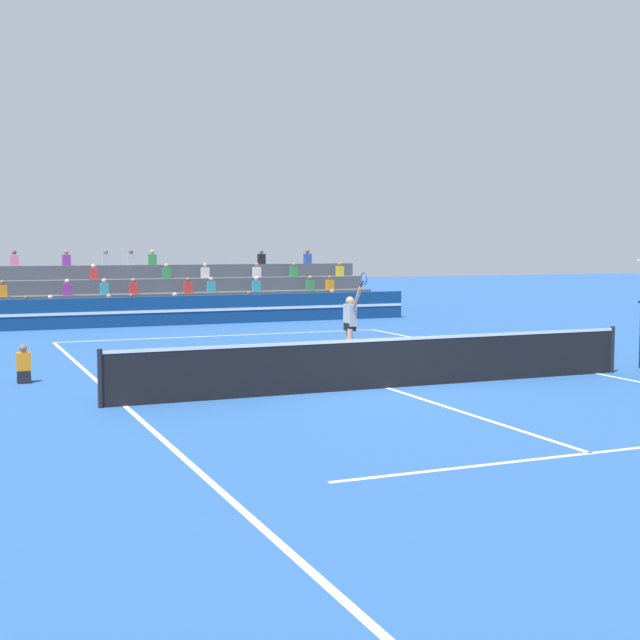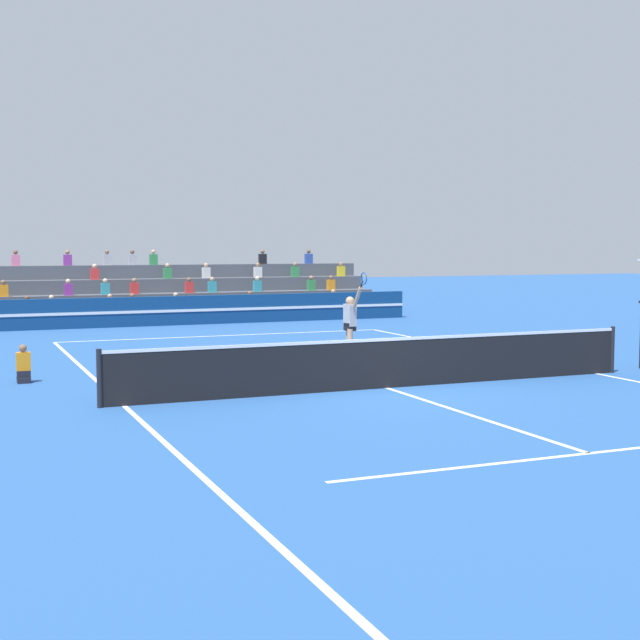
{
  "view_description": "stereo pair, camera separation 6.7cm",
  "coord_description": "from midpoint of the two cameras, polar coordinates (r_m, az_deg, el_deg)",
  "views": [
    {
      "loc": [
        -8.51,
        -16.58,
        2.99
      ],
      "look_at": [
        0.27,
        4.32,
        1.1
      ],
      "focal_mm": 50.0,
      "sensor_mm": 36.0,
      "label": 1
    },
    {
      "loc": [
        -8.45,
        -16.6,
        2.99
      ],
      "look_at": [
        0.27,
        4.32,
        1.1
      ],
      "focal_mm": 50.0,
      "sensor_mm": 36.0,
      "label": 2
    }
  ],
  "objects": [
    {
      "name": "tennis_player",
      "position": [
        22.57,
        1.87,
        -0.33
      ],
      "size": [
        0.33,
        1.2,
        2.41
      ],
      "color": "tan",
      "rests_on": "ground"
    },
    {
      "name": "ball_kid_courtside",
      "position": [
        20.55,
        -18.53,
        -2.92
      ],
      "size": [
        0.3,
        0.36,
        0.84
      ],
      "color": "black",
      "rests_on": "ground"
    },
    {
      "name": "ground_plane",
      "position": [
        18.87,
        4.24,
        -4.36
      ],
      "size": [
        120.0,
        120.0,
        0.0
      ],
      "primitive_type": "plane",
      "color": "#285699"
    },
    {
      "name": "tennis_ball",
      "position": [
        24.21,
        3.43,
        -2.25
      ],
      "size": [
        0.07,
        0.07,
        0.07
      ],
      "primitive_type": "sphere",
      "color": "#C6DB33",
      "rests_on": "ground"
    },
    {
      "name": "court_lines",
      "position": [
        18.87,
        4.24,
        -4.35
      ],
      "size": [
        11.1,
        23.9,
        0.01
      ],
      "color": "white",
      "rests_on": "ground"
    },
    {
      "name": "sponsor_banner_wall",
      "position": [
        34.18,
        -8.37,
        0.62
      ],
      "size": [
        18.0,
        0.26,
        1.1
      ],
      "color": "navy",
      "rests_on": "ground"
    },
    {
      "name": "bleacher_stand",
      "position": [
        37.23,
        -9.61,
        1.38
      ],
      "size": [
        17.01,
        3.8,
        2.83
      ],
      "color": "#4C515B",
      "rests_on": "ground"
    },
    {
      "name": "tennis_net",
      "position": [
        18.79,
        4.25,
        -2.73
      ],
      "size": [
        12.0,
        0.1,
        1.1
      ],
      "color": "black",
      "rests_on": "ground"
    }
  ]
}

